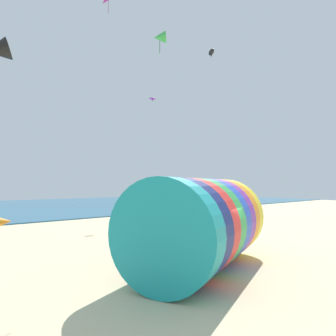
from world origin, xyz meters
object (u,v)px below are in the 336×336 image
Objects in this scene: giant_inflatable_tube at (202,223)px; beach_flag at (4,224)px; kite_green_parafoil at (1,50)px; kite_purple_parafoil at (152,99)px; kite_black_parafoil at (211,52)px; kite_green_delta at (160,37)px; kite_handler at (230,231)px.

beach_flag is (-6.39, 2.98, 0.23)m from giant_inflatable_tube.
kite_green_parafoil reaches higher than beach_flag.
kite_purple_parafoil is 10.27m from kite_black_parafoil.
kite_green_parafoil reaches higher than kite_green_delta.
giant_inflatable_tube is 4.97× the size of kite_handler.
beach_flag is at bearing -172.92° from kite_green_delta.
kite_green_parafoil reaches higher than giant_inflatable_tube.
kite_green_delta reaches higher than kite_handler.
giant_inflatable_tube is 5.09m from kite_handler.
beach_flag reaches higher than kite_handler.
giant_inflatable_tube is at bearing -24.98° from beach_flag.
kite_green_parafoil is 13.97m from kite_black_parafoil.
kite_green_parafoil is 14.52m from beach_flag.
kite_purple_parafoil reaches higher than beach_flag.
kite_green_delta is 14.00m from kite_purple_parafoil.
kite_black_parafoil reaches higher than kite_green_parafoil.
kite_black_parafoil is (2.26, 3.14, 11.73)m from kite_handler.
giant_inflatable_tube is at bearing -155.65° from kite_handler.
kite_handler is 1.65× the size of kite_black_parafoil.
giant_inflatable_tube is 3.48× the size of beach_flag.
giant_inflatable_tube is at bearing -71.11° from kite_green_parafoil.
kite_green_parafoil reaches higher than kite_purple_parafoil.
kite_purple_parafoil is (8.34, 11.22, 0.75)m from kite_green_delta.
kite_green_parafoil reaches higher than kite_handler.
kite_green_parafoil is 1.04× the size of kite_black_parafoil.
giant_inflatable_tube is 13.74m from kite_black_parafoil.
kite_purple_parafoil is at bearing 7.35° from kite_green_parafoil.
kite_purple_parafoil is at bearing 53.37° from kite_green_delta.
kite_black_parafoil is at bearing 54.33° from kite_handler.
kite_green_delta is 11.00m from kite_green_parafoil.
kite_black_parafoil reaches higher than kite_handler.
kite_green_delta is (1.06, 3.90, 9.39)m from giant_inflatable_tube.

